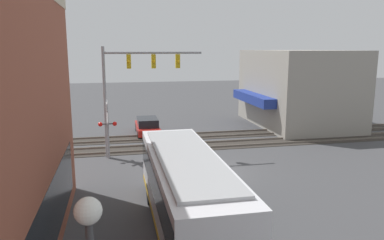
{
  "coord_description": "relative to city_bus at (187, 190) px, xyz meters",
  "views": [
    {
      "loc": [
        -19.89,
        5.38,
        7.06
      ],
      "look_at": [
        5.01,
        0.18,
        2.17
      ],
      "focal_mm": 35.0,
      "sensor_mm": 36.0,
      "label": 1
    }
  ],
  "objects": [
    {
      "name": "traffic_signal_gantry",
      "position": [
        11.0,
        1.34,
        3.56
      ],
      "size": [
        0.42,
        6.43,
        7.18
      ],
      "color": "gray",
      "rests_on": "ground"
    },
    {
      "name": "ground_plane",
      "position": [
        6.51,
        -2.8,
        -1.7
      ],
      "size": [
        120.0,
        120.0,
        0.0
      ],
      "primitive_type": "plane",
      "color": "#424244"
    },
    {
      "name": "pedestrian_near_bus",
      "position": [
        2.24,
        -2.17,
        -0.83
      ],
      "size": [
        0.34,
        0.34,
        1.72
      ],
      "color": "#2D3351",
      "rests_on": "ground"
    },
    {
      "name": "parked_car_red",
      "position": [
        17.16,
        -0.0,
        -1.04
      ],
      "size": [
        4.58,
        1.82,
        1.4
      ],
      "color": "#B21E19",
      "rests_on": "ground"
    },
    {
      "name": "rail_track_near",
      "position": [
        12.51,
        -2.8,
        -1.67
      ],
      "size": [
        2.6,
        60.0,
        0.15
      ],
      "color": "#332D28",
      "rests_on": "ground"
    },
    {
      "name": "crossing_signal",
      "position": [
        10.66,
        3.09,
        0.59
      ],
      "size": [
        1.41,
        1.18,
        3.81
      ],
      "color": "gray",
      "rests_on": "ground"
    },
    {
      "name": "shop_building",
      "position": [
        18.48,
        -14.05,
        1.73
      ],
      "size": [
        11.27,
        8.76,
        6.88
      ],
      "color": "gray",
      "rests_on": "ground"
    },
    {
      "name": "city_bus",
      "position": [
        0.0,
        0.0,
        0.0
      ],
      "size": [
        10.12,
        2.59,
        3.09
      ],
      "color": "silver",
      "rests_on": "ground"
    },
    {
      "name": "rail_track_far",
      "position": [
        15.71,
        -2.8,
        -1.67
      ],
      "size": [
        2.6,
        60.0,
        0.15
      ],
      "color": "#332D28",
      "rests_on": "ground"
    }
  ]
}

